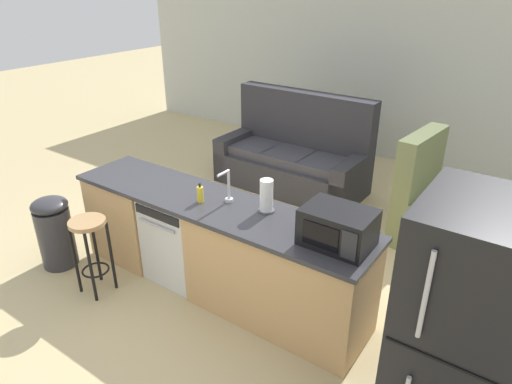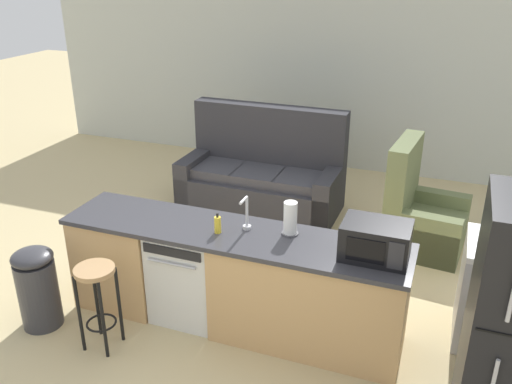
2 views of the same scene
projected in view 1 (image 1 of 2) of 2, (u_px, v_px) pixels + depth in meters
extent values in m
plane|color=tan|center=(205.00, 281.00, 4.39)|extent=(24.00, 24.00, 0.00)
cube|color=beige|center=(402.00, 76.00, 6.77)|extent=(10.00, 0.06, 2.60)
cube|color=tan|center=(135.00, 216.00, 4.68)|extent=(0.75, 0.62, 0.86)
cube|color=tan|center=(278.00, 274.00, 3.78)|extent=(1.55, 0.62, 0.86)
cube|color=#333338|center=(213.00, 204.00, 3.93)|extent=(2.94, 0.66, 0.04)
cube|color=brown|center=(217.00, 284.00, 4.30)|extent=(2.86, 0.56, 0.08)
cube|color=silver|center=(183.00, 236.00, 4.34)|extent=(0.58, 0.58, 0.84)
cube|color=black|center=(157.00, 215.00, 3.96)|extent=(0.52, 0.01, 0.08)
cylinder|color=#B2B2B7|center=(156.00, 226.00, 4.00)|extent=(0.44, 0.02, 0.02)
cube|color=#B7B7BC|center=(490.00, 308.00, 3.40)|extent=(0.76, 0.64, 0.85)
cube|color=black|center=(482.00, 329.00, 3.14)|extent=(0.53, 0.01, 0.43)
cylinder|color=silver|center=(489.00, 305.00, 3.02)|extent=(0.61, 0.03, 0.03)
cube|color=white|center=(505.00, 258.00, 3.20)|extent=(0.76, 0.64, 0.05)
torus|color=black|center=(475.00, 256.00, 3.19)|extent=(0.16, 0.16, 0.01)
torus|color=black|center=(483.00, 240.00, 3.38)|extent=(0.16, 0.16, 0.01)
cube|color=black|center=(468.00, 355.00, 2.39)|extent=(0.72, 0.70, 1.74)
cylinder|color=#B2B2B7|center=(426.00, 296.00, 1.99)|extent=(0.02, 0.02, 0.46)
cube|color=black|center=(460.00, 369.00, 2.04)|extent=(0.68, 0.01, 0.01)
cube|color=black|center=(338.00, 227.00, 3.26)|extent=(0.50, 0.36, 0.28)
cube|color=black|center=(320.00, 236.00, 3.15)|extent=(0.27, 0.01, 0.18)
cube|color=#2D2D33|center=(349.00, 246.00, 3.04)|extent=(0.11, 0.01, 0.21)
cylinder|color=silver|center=(229.00, 200.00, 3.93)|extent=(0.07, 0.07, 0.03)
cylinder|color=silver|center=(229.00, 185.00, 3.87)|extent=(0.02, 0.02, 0.26)
cylinder|color=silver|center=(223.00, 173.00, 3.76)|extent=(0.02, 0.14, 0.02)
cylinder|color=#4C4C51|center=(266.00, 210.00, 3.78)|extent=(0.14, 0.14, 0.01)
cylinder|color=white|center=(266.00, 195.00, 3.72)|extent=(0.11, 0.11, 0.27)
cylinder|color=yellow|center=(200.00, 195.00, 3.90)|extent=(0.06, 0.06, 0.14)
cylinder|color=black|center=(200.00, 185.00, 3.86)|extent=(0.02, 0.02, 0.04)
sphere|color=black|center=(486.00, 230.00, 3.33)|extent=(0.17, 0.17, 0.17)
sphere|color=black|center=(489.00, 218.00, 3.29)|extent=(0.03, 0.03, 0.03)
cone|color=black|center=(499.00, 231.00, 3.29)|extent=(0.08, 0.04, 0.06)
cylinder|color=tan|center=(87.00, 223.00, 3.97)|extent=(0.32, 0.32, 0.04)
cylinder|color=black|center=(75.00, 260.00, 4.10)|extent=(0.03, 0.03, 0.70)
cylinder|color=black|center=(91.00, 268.00, 3.99)|extent=(0.03, 0.03, 0.70)
cylinder|color=black|center=(96.00, 249.00, 4.27)|extent=(0.03, 0.03, 0.70)
cylinder|color=black|center=(112.00, 256.00, 4.15)|extent=(0.03, 0.03, 0.70)
torus|color=black|center=(96.00, 270.00, 4.19)|extent=(0.25, 0.25, 0.02)
cylinder|color=#333338|center=(56.00, 237.00, 4.53)|extent=(0.34, 0.34, 0.62)
ellipsoid|color=#333338|center=(49.00, 205.00, 4.38)|extent=(0.35, 0.35, 0.14)
cube|color=#2D2D33|center=(290.00, 173.00, 6.25)|extent=(2.01, 0.92, 0.42)
cube|color=#2D2D33|center=(304.00, 137.00, 6.31)|extent=(2.00, 0.26, 1.27)
cube|color=#2D2D33|center=(238.00, 153.00, 6.68)|extent=(0.21, 0.90, 0.62)
cube|color=#2D2D33|center=(352.00, 182.00, 5.73)|extent=(0.21, 0.90, 0.62)
cube|color=#3B3B41|center=(256.00, 147.00, 6.38)|extent=(0.57, 0.64, 0.12)
cube|color=#3B3B41|center=(289.00, 156.00, 6.09)|extent=(0.57, 0.64, 0.12)
cube|color=#3B3B41|center=(326.00, 165.00, 5.80)|extent=(0.57, 0.64, 0.12)
cube|color=#667047|center=(437.00, 227.00, 4.94)|extent=(0.88, 0.93, 0.40)
cube|color=#667047|center=(416.00, 186.00, 4.95)|extent=(0.29, 0.87, 1.20)
cube|color=#667047|center=(426.00, 233.00, 4.68)|extent=(0.81, 0.24, 0.55)
cube|color=#667047|center=(450.00, 209.00, 5.15)|extent=(0.81, 0.24, 0.55)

